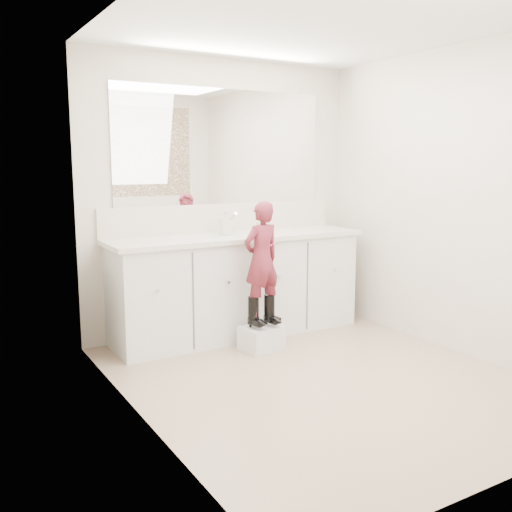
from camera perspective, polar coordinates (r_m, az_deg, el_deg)
floor at (r=4.14m, az=6.56°, el=-12.05°), size 3.00×3.00×0.00m
ceiling at (r=3.96m, az=7.26°, el=22.36°), size 3.00×3.00×0.00m
wall_back at (r=5.13m, az=-3.38°, el=5.92°), size 2.60×0.00×2.60m
wall_left at (r=3.25m, az=-11.70°, el=3.78°), size 0.00×3.00×3.00m
wall_right at (r=4.77m, az=19.46°, el=5.15°), size 0.00×3.00×3.00m
vanity_cabinet at (r=5.00m, az=-1.85°, el=-3.14°), size 2.20×0.55×0.85m
countertop at (r=4.91m, az=-1.79°, el=1.91°), size 2.28×0.58×0.04m
backsplash at (r=5.14m, az=-3.28°, el=3.85°), size 2.28×0.03×0.25m
mirror at (r=5.12m, az=-3.36°, el=10.83°), size 2.00×0.02×1.00m
faucet at (r=5.05m, az=-2.70°, el=2.90°), size 0.08×0.08×0.10m
cup at (r=5.00m, az=0.58°, el=2.84°), size 0.14×0.14×0.10m
soap_bottle at (r=4.89m, az=-3.06°, el=3.28°), size 0.09×0.09×0.20m
step_stool at (r=4.67m, az=0.54°, el=-8.21°), size 0.34×0.30×0.20m
boot_left at (r=4.57m, az=-0.26°, el=-5.65°), size 0.12×0.18×0.26m
boot_right at (r=4.64m, az=1.34°, el=-5.40°), size 0.12×0.18×0.26m
toddler at (r=4.51m, az=0.55°, el=-0.29°), size 0.36×0.26×0.91m
toothbrush at (r=4.53m, az=1.31°, el=0.99°), size 0.14×0.03×0.06m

